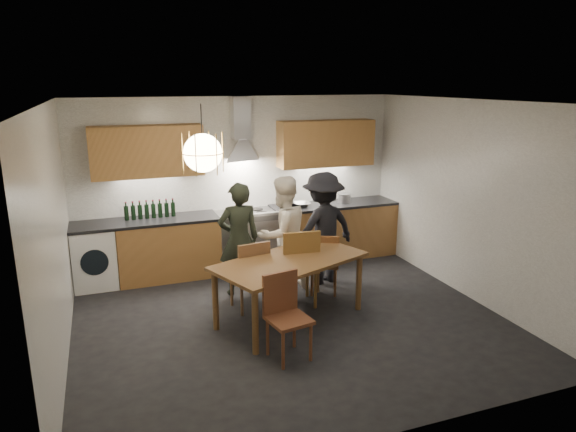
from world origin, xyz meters
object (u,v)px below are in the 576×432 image
object	(u,v)px
dining_table	(290,267)
person_left	(239,239)
person_right	(323,228)
mixing_bowl	(302,204)
person_mid	(283,235)
chair_front	(285,310)
stock_pot	(344,198)
wine_bottles	(150,209)
chair_back_left	(251,271)

from	to	relation	value
dining_table	person_left	world-z (taller)	person_left
dining_table	person_right	xyz separation A→B (m)	(0.86, 0.99, 0.12)
person_right	mixing_bowl	world-z (taller)	person_right
person_left	person_mid	xyz separation A→B (m)	(0.59, -0.09, 0.03)
chair_front	stock_pot	xyz separation A→B (m)	(1.98, 2.68, 0.46)
mixing_bowl	person_left	bearing A→B (deg)	-143.82
chair_front	person_mid	xyz separation A→B (m)	(0.56, 1.66, 0.29)
person_mid	wine_bottles	xyz separation A→B (m)	(-1.63, 1.12, 0.23)
stock_pot	person_right	bearing A→B (deg)	-130.44
person_right	wine_bottles	xyz separation A→B (m)	(-2.27, 1.02, 0.23)
chair_front	person_left	distance (m)	1.77
wine_bottles	person_right	bearing A→B (deg)	-24.13
dining_table	person_right	bearing A→B (deg)	27.53
chair_front	person_mid	bearing A→B (deg)	60.95
stock_pot	wine_bottles	xyz separation A→B (m)	(-3.05, 0.10, 0.06)
chair_back_left	person_mid	size ratio (longest dim) A/B	0.57
person_mid	wine_bottles	bearing A→B (deg)	-53.40
person_mid	wine_bottles	distance (m)	1.99
chair_front	stock_pot	size ratio (longest dim) A/B	4.37
mixing_bowl	stock_pot	xyz separation A→B (m)	(0.73, -0.01, 0.04)
person_mid	stock_pot	xyz separation A→B (m)	(1.42, 1.02, 0.17)
chair_back_left	wine_bottles	world-z (taller)	wine_bottles
dining_table	person_left	xyz separation A→B (m)	(-0.37, 0.98, 0.09)
person_left	mixing_bowl	xyz separation A→B (m)	(1.27, 0.93, 0.16)
person_right	wine_bottles	size ratio (longest dim) A/B	2.23
person_left	person_mid	bearing A→B (deg)	171.70
stock_pot	person_mid	bearing A→B (deg)	-144.35
chair_back_left	stock_pot	xyz separation A→B (m)	(2.01, 1.52, 0.44)
person_left	person_mid	distance (m)	0.60
wine_bottles	person_mid	bearing A→B (deg)	-34.53
wine_bottles	chair_front	bearing A→B (deg)	-69.01
person_mid	dining_table	bearing A→B (deg)	57.30
stock_pot	wine_bottles	size ratio (longest dim) A/B	0.29
chair_front	mixing_bowl	bearing A→B (deg)	54.72
chair_front	wine_bottles	bearing A→B (deg)	100.68
person_left	stock_pot	world-z (taller)	person_left
mixing_bowl	person_mid	bearing A→B (deg)	-123.83
dining_table	wine_bottles	distance (m)	2.48
chair_back_left	chair_front	distance (m)	1.16
person_mid	chair_back_left	bearing A→B (deg)	21.24
chair_front	person_left	world-z (taller)	person_left
chair_back_left	person_right	bearing A→B (deg)	-161.98
dining_table	mixing_bowl	distance (m)	2.13
dining_table	person_mid	xyz separation A→B (m)	(0.22, 0.89, 0.12)
person_right	stock_pot	bearing A→B (deg)	-143.21
dining_table	chair_front	bearing A→B (deg)	-135.65
chair_back_left	person_left	size ratio (longest dim) A/B	0.60
chair_front	person_left	size ratio (longest dim) A/B	0.58
chair_back_left	person_left	distance (m)	0.64
chair_front	person_right	world-z (taller)	person_right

